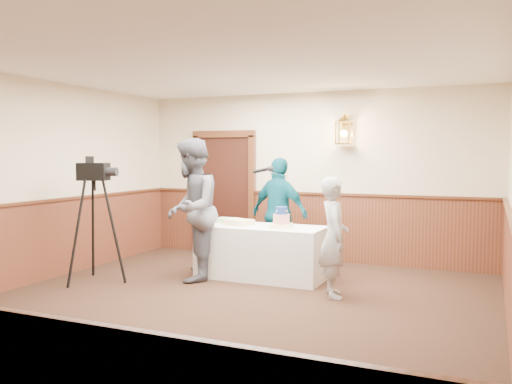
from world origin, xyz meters
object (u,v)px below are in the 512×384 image
(baker, at_px, (334,237))
(sheet_cake_green, at_px, (227,220))
(assistant_p, at_px, (280,213))
(tv_camera_rig, at_px, (95,229))
(interviewer, at_px, (191,209))
(tiered_cake, at_px, (281,219))
(sheet_cake_yellow, at_px, (238,222))
(display_table, at_px, (262,252))

(baker, bearing_deg, sheet_cake_green, 42.94)
(assistant_p, bearing_deg, tv_camera_rig, 58.51)
(interviewer, distance_m, tv_camera_rig, 1.35)
(sheet_cake_green, height_order, baker, baker)
(baker, height_order, assistant_p, assistant_p)
(interviewer, xyz_separation_m, assistant_p, (0.87, 1.19, -0.14))
(tiered_cake, height_order, sheet_cake_green, tiered_cake)
(sheet_cake_yellow, height_order, sheet_cake_green, sheet_cake_yellow)
(sheet_cake_yellow, bearing_deg, display_table, 2.90)
(display_table, distance_m, interviewer, 1.18)
(sheet_cake_yellow, bearing_deg, assistant_p, 62.05)
(tiered_cake, bearing_deg, tv_camera_rig, -155.02)
(sheet_cake_green, bearing_deg, baker, -22.07)
(display_table, distance_m, assistant_p, 0.84)
(sheet_cake_yellow, xyz_separation_m, assistant_p, (0.37, 0.70, 0.07))
(display_table, distance_m, tv_camera_rig, 2.35)
(interviewer, bearing_deg, tv_camera_rig, -79.46)
(tv_camera_rig, bearing_deg, sheet_cake_green, 28.87)
(baker, bearing_deg, interviewer, 62.91)
(assistant_p, bearing_deg, interviewer, 70.24)
(display_table, relative_size, assistant_p, 1.04)
(display_table, bearing_deg, sheet_cake_green, 165.16)
(tiered_cake, distance_m, assistant_p, 0.80)
(sheet_cake_green, bearing_deg, display_table, -14.84)
(tiered_cake, height_order, tv_camera_rig, tv_camera_rig)
(sheet_cake_yellow, relative_size, sheet_cake_green, 1.33)
(baker, distance_m, tv_camera_rig, 3.29)
(display_table, distance_m, sheet_cake_green, 0.77)
(assistant_p, distance_m, tv_camera_rig, 2.74)
(sheet_cake_green, xyz_separation_m, assistant_p, (0.65, 0.51, 0.08))
(interviewer, height_order, baker, interviewer)
(display_table, distance_m, baker, 1.40)
(sheet_cake_green, xyz_separation_m, baker, (1.85, -0.75, -0.04))
(sheet_cake_green, distance_m, assistant_p, 0.83)
(baker, bearing_deg, display_table, 39.44)
(sheet_cake_green, distance_m, interviewer, 0.74)
(sheet_cake_green, height_order, assistant_p, assistant_p)
(sheet_cake_green, bearing_deg, sheet_cake_yellow, -33.98)
(sheet_cake_green, bearing_deg, interviewer, -108.32)
(display_table, xyz_separation_m, tiered_cake, (0.32, -0.06, 0.49))
(sheet_cake_green, distance_m, tv_camera_rig, 1.91)
(display_table, distance_m, tiered_cake, 0.59)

